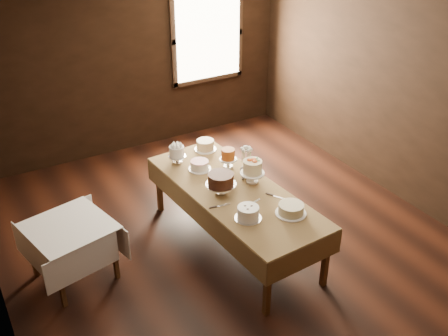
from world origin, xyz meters
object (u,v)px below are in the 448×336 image
(cake_server_a, at_px, (255,201))
(cake_server_e, at_px, (224,205))
(cake_swirl, at_px, (248,213))
(cake_server_d, at_px, (244,173))
(cake_meringue, at_px, (177,155))
(cake_server_b, at_px, (280,197))
(side_table, at_px, (69,232))
(cake_lattice, at_px, (200,166))
(cake_speckled, at_px, (205,145))
(flower_vase, at_px, (246,169))
(cake_caramel, at_px, (228,159))
(display_table, at_px, (234,194))
(cake_flowers, at_px, (252,173))
(cake_server_c, at_px, (220,180))
(cake_chocolate, at_px, (221,184))
(cake_cream, at_px, (291,209))

(cake_server_a, distance_m, cake_server_e, 0.35)
(cake_swirl, distance_m, cake_server_d, 0.94)
(cake_meringue, distance_m, cake_server_b, 1.42)
(cake_swirl, xyz_separation_m, cake_server_b, (0.51, 0.17, -0.06))
(side_table, xyz_separation_m, cake_lattice, (1.66, 0.26, 0.20))
(cake_speckled, distance_m, cake_lattice, 0.51)
(flower_vase, bearing_deg, cake_swirl, -120.77)
(cake_caramel, bearing_deg, display_table, -112.77)
(flower_vase, bearing_deg, display_table, -142.05)
(cake_lattice, xyz_separation_m, cake_swirl, (-0.05, -1.16, 0.02))
(flower_vase, bearing_deg, cake_server_b, -86.18)
(cake_flowers, distance_m, cake_server_b, 0.46)
(cake_speckled, xyz_separation_m, cake_lattice, (-0.30, -0.42, -0.01))
(cake_speckled, bearing_deg, side_table, -161.03)
(cake_server_c, relative_size, cake_server_d, 1.00)
(side_table, bearing_deg, display_table, -11.06)
(cake_speckled, bearing_deg, cake_lattice, -125.76)
(cake_meringue, xyz_separation_m, cake_server_e, (0.02, -1.11, -0.10))
(cake_server_b, relative_size, cake_server_d, 1.00)
(cake_caramel, distance_m, cake_server_d, 0.26)
(cake_chocolate, distance_m, cake_server_a, 0.43)
(display_table, height_order, cake_speckled, cake_speckled)
(cake_meringue, xyz_separation_m, cake_swirl, (0.11, -1.44, -0.04))
(cake_server_a, height_order, flower_vase, flower_vase)
(cake_meringue, distance_m, flower_vase, 0.87)
(cake_speckled, height_order, cake_server_c, cake_speckled)
(cake_server_a, bearing_deg, cake_cream, -75.97)
(cake_meringue, height_order, cake_server_a, cake_meringue)
(cake_server_d, distance_m, flower_vase, 0.08)
(cake_chocolate, bearing_deg, cake_caramel, 51.94)
(cake_speckled, height_order, cake_caramel, cake_caramel)
(cake_server_b, bearing_deg, cake_lattice, 174.04)
(cake_flowers, relative_size, cake_server_c, 1.26)
(cake_lattice, height_order, cake_server_c, cake_lattice)
(cake_server_b, bearing_deg, cake_speckled, 155.66)
(cake_speckled, bearing_deg, flower_vase, -81.56)
(cake_server_a, bearing_deg, cake_flowers, 48.56)
(cake_flowers, bearing_deg, cake_server_b, -79.82)
(cake_server_b, bearing_deg, cake_server_d, 153.88)
(cake_speckled, distance_m, flower_vase, 0.80)
(cake_flowers, relative_size, cake_server_b, 1.26)
(cake_lattice, bearing_deg, side_table, -171.21)
(side_table, distance_m, cake_lattice, 1.69)
(cake_meringue, height_order, cake_server_e, cake_meringue)
(cake_chocolate, relative_size, cake_server_a, 1.54)
(cake_server_c, bearing_deg, cake_meringue, 19.35)
(display_table, relative_size, cake_server_b, 10.28)
(side_table, relative_size, cake_lattice, 3.15)
(cake_server_e, bearing_deg, display_table, 48.53)
(side_table, height_order, flower_vase, flower_vase)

